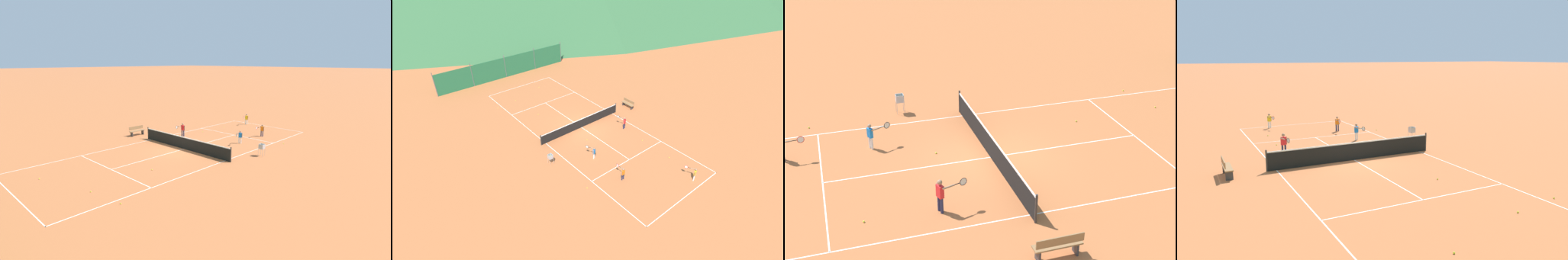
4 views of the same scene
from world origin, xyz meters
TOP-DOWN VIEW (x-y plane):
  - ground_plane at (0.00, 0.00)m, footprint 600.00×600.00m
  - court_line_markings at (0.00, 0.00)m, footprint 8.25×23.85m
  - tennis_net at (0.00, 0.00)m, footprint 9.18×0.08m
  - windscreen_fence_far at (-0.00, 15.50)m, footprint 17.28×0.08m
  - player_near_baseline at (2.00, -11.18)m, footprint 0.38×0.99m
  - player_far_service at (-2.15, -4.32)m, footprint 0.41×0.96m
  - player_near_service at (3.03, -2.71)m, footprint 0.40×1.06m
  - player_far_baseline at (-2.13, -7.68)m, footprint 0.37×0.95m
  - tennis_ball_mid_court at (-1.96, 4.68)m, footprint 0.07×0.07m
  - tennis_ball_alley_right at (-4.57, 8.60)m, footprint 0.07×0.07m
  - tennis_ball_far_corner at (-2.26, 8.94)m, footprint 0.07×0.07m
  - tennis_ball_alley_left at (2.88, -5.26)m, footprint 0.07×0.07m
  - tennis_ball_by_net_right at (-0.93, -1.98)m, footprint 0.07×0.07m
  - tennis_ball_by_net_left at (-4.84, -6.74)m, footprint 0.07×0.07m
  - tennis_ball_near_corner at (1.54, 10.17)m, footprint 0.07×0.07m
  - tennis_ball_service_box at (2.75, -8.36)m, footprint 0.07×0.07m
  - ball_hopper at (-5.30, -2.64)m, footprint 0.36×0.36m
  - courtside_bench at (6.34, -0.06)m, footprint 0.36×1.50m

SIDE VIEW (x-z plane):
  - ground_plane at x=0.00m, z-range 0.00..0.00m
  - court_line_markings at x=0.00m, z-range 0.00..0.01m
  - tennis_ball_mid_court at x=-1.96m, z-range 0.00..0.07m
  - tennis_ball_alley_right at x=-4.57m, z-range 0.00..0.07m
  - tennis_ball_far_corner at x=-2.26m, z-range 0.00..0.07m
  - tennis_ball_alley_left at x=2.88m, z-range 0.00..0.07m
  - tennis_ball_by_net_right at x=-0.93m, z-range 0.00..0.07m
  - tennis_ball_by_net_left at x=-4.84m, z-range 0.00..0.07m
  - tennis_ball_near_corner at x=1.54m, z-range 0.00..0.07m
  - tennis_ball_service_box at x=2.75m, z-range 0.00..0.07m
  - courtside_bench at x=6.34m, z-range 0.03..0.87m
  - tennis_net at x=0.00m, z-range -0.03..1.03m
  - player_far_service at x=-2.15m, z-range 0.10..1.18m
  - player_far_baseline at x=-2.13m, z-range 0.10..1.19m
  - ball_hopper at x=-5.30m, z-range 0.21..1.10m
  - player_near_baseline at x=2.00m, z-range 0.10..1.22m
  - player_near_service at x=3.03m, z-range 0.10..1.33m
  - windscreen_fence_far at x=0.00m, z-range -0.14..2.76m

